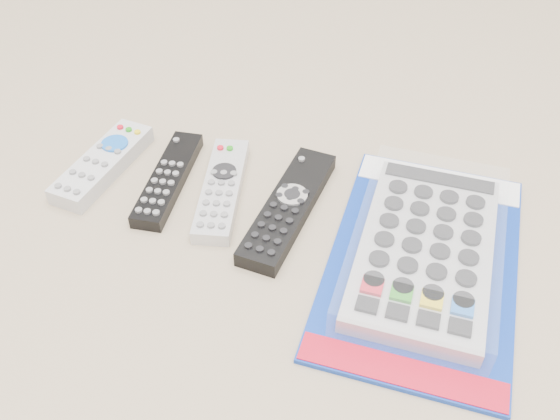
% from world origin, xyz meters
% --- Properties ---
extents(remote_small_grey, '(0.08, 0.18, 0.03)m').
position_xyz_m(remote_small_grey, '(-0.23, 0.03, 0.01)').
color(remote_small_grey, '#B6B6B8').
rests_on(remote_small_grey, ground).
extents(remote_slim_black, '(0.05, 0.18, 0.02)m').
position_xyz_m(remote_slim_black, '(-0.13, 0.02, 0.01)').
color(remote_slim_black, black).
rests_on(remote_slim_black, ground).
extents(remote_silver_dvd, '(0.07, 0.19, 0.02)m').
position_xyz_m(remote_silver_dvd, '(-0.06, 0.02, 0.01)').
color(remote_silver_dvd, silver).
rests_on(remote_silver_dvd, ground).
extents(remote_large_black, '(0.08, 0.22, 0.02)m').
position_xyz_m(remote_large_black, '(0.03, 0.00, 0.01)').
color(remote_large_black, black).
rests_on(remote_large_black, ground).
extents(jumbo_remote_packaged, '(0.23, 0.36, 0.05)m').
position_xyz_m(jumbo_remote_packaged, '(0.20, -0.04, 0.02)').
color(jumbo_remote_packaged, '#0E319A').
rests_on(jumbo_remote_packaged, ground).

